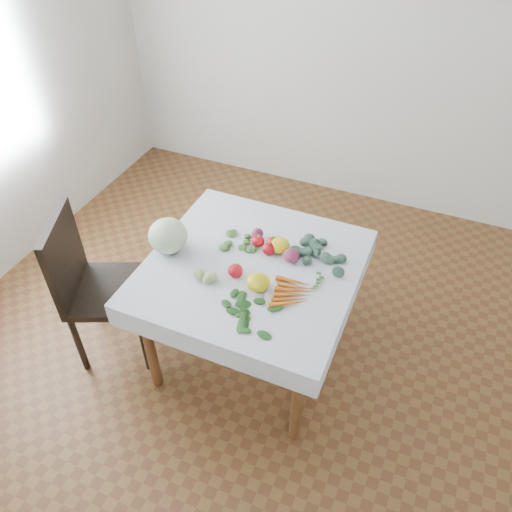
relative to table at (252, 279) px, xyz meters
The scene contains 19 objects.
ground 0.65m from the table, ahead, with size 4.00×4.00×0.00m, color brown.
back_wall 2.12m from the table, 90.00° to the left, with size 4.00×0.04×2.70m, color white.
table is the anchor object (origin of this frame).
tablecloth 0.10m from the table, ahead, with size 1.12×1.12×0.01m, color white.
chair 0.94m from the table, 161.18° to the right, with size 0.60×0.60×1.00m.
cabbage 0.52m from the table, behind, with size 0.22×0.22×0.20m, color #B5CCAA.
tomato_a 0.23m from the table, 75.98° to the left, with size 0.07×0.07×0.06m, color red.
tomato_b 0.19m from the table, 69.59° to the left, with size 0.08×0.08×0.07m, color red.
tomato_c 0.18m from the table, 114.44° to the right, with size 0.08×0.08×0.07m, color red.
tomato_d 0.22m from the table, 102.27° to the left, with size 0.07×0.07×0.06m, color red.
heirloom_back 0.24m from the table, 61.76° to the left, with size 0.11×0.11×0.08m, color yellow.
heirloom_front 0.23m from the table, 56.01° to the right, with size 0.12×0.12×0.09m, color yellow.
onion_a 0.27m from the table, 105.88° to the left, with size 0.07×0.07×0.06m, color #5C1A32.
onion_b 0.26m from the table, 32.81° to the left, with size 0.09×0.09×0.08m, color #5C1A32.
tomatillo_cluster 0.33m from the table, 133.12° to the right, with size 0.12×0.13×0.05m.
carrot_bunch 0.32m from the table, 24.01° to the right, with size 0.20×0.25×0.03m.
kale_bunch 0.40m from the table, 34.48° to the left, with size 0.29×0.25×0.04m.
basil_bunch 0.37m from the table, 69.15° to the right, with size 0.30×0.22×0.01m.
dill_bunch 0.22m from the table, 133.58° to the left, with size 0.19×0.19×0.02m.
Camera 1 is at (0.80, -1.82, 2.60)m, focal length 35.00 mm.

